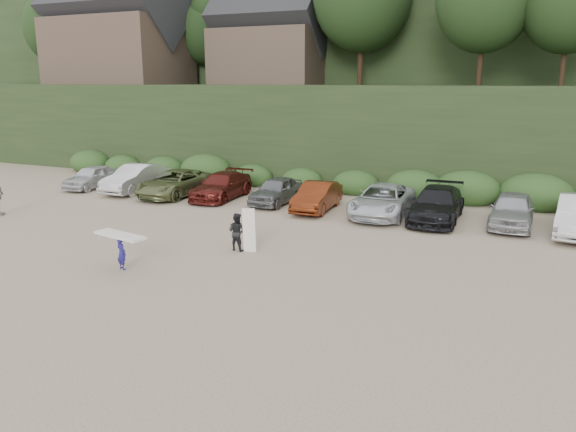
% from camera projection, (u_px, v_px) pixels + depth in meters
% --- Properties ---
extents(ground, '(120.00, 120.00, 0.00)m').
position_uv_depth(ground, '(282.00, 278.00, 18.36)').
color(ground, tan).
rests_on(ground, ground).
extents(hillside_backdrop, '(90.00, 41.50, 28.00)m').
position_uv_depth(hillside_backdrop, '(456.00, 21.00, 47.68)').
color(hillside_backdrop, black).
rests_on(hillside_backdrop, ground).
extents(parked_cars, '(37.03, 5.74, 1.63)m').
position_uv_depth(parked_cars, '(398.00, 201.00, 26.40)').
color(parked_cars, silver).
rests_on(parked_cars, ground).
extents(child_surfer, '(2.15, 0.97, 1.24)m').
position_uv_depth(child_surfer, '(121.00, 245.00, 18.98)').
color(child_surfer, navy).
rests_on(child_surfer, ground).
extents(adult_surfer, '(1.19, 0.60, 1.71)m').
position_uv_depth(adult_surfer, '(238.00, 232.00, 21.14)').
color(adult_surfer, black).
rests_on(adult_surfer, ground).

